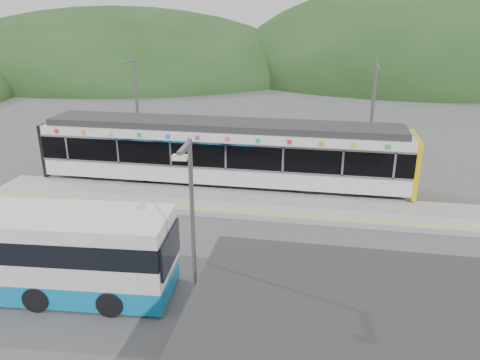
# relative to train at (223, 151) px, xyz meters

# --- Properties ---
(ground) EXTENTS (120.00, 120.00, 0.00)m
(ground) POSITION_rel_train_xyz_m (1.08, -6.00, -2.06)
(ground) COLOR #4C4C4F
(ground) RESTS_ON ground
(hills) EXTENTS (146.00, 149.00, 26.00)m
(hills) POSITION_rel_train_xyz_m (7.27, -0.71, -2.06)
(hills) COLOR #1E3D19
(hills) RESTS_ON ground
(platform) EXTENTS (26.00, 3.20, 0.30)m
(platform) POSITION_rel_train_xyz_m (1.08, -2.70, -1.91)
(platform) COLOR #9E9E99
(platform) RESTS_ON ground
(yellow_line) EXTENTS (26.00, 0.10, 0.01)m
(yellow_line) POSITION_rel_train_xyz_m (1.08, -4.00, -1.76)
(yellow_line) COLOR yellow
(yellow_line) RESTS_ON platform
(train) EXTENTS (20.44, 3.01, 3.74)m
(train) POSITION_rel_train_xyz_m (0.00, 0.00, 0.00)
(train) COLOR black
(train) RESTS_ON ground
(catenary_mast_west) EXTENTS (0.18, 1.80, 7.00)m
(catenary_mast_west) POSITION_rel_train_xyz_m (-5.92, 2.56, 1.58)
(catenary_mast_west) COLOR slate
(catenary_mast_west) RESTS_ON ground
(catenary_mast_east) EXTENTS (0.18, 1.80, 7.00)m
(catenary_mast_east) POSITION_rel_train_xyz_m (8.08, 2.56, 1.58)
(catenary_mast_east) COLOR slate
(catenary_mast_east) RESTS_ON ground
(bus) EXTENTS (11.28, 3.38, 3.03)m
(bus) POSITION_rel_train_xyz_m (-5.01, -11.47, -0.60)
(bus) COLOR #0D80C4
(bus) RESTS_ON ground
(lamp_post) EXTENTS (0.36, 1.12, 6.44)m
(lamp_post) POSITION_rel_train_xyz_m (2.11, -13.54, 1.77)
(lamp_post) COLOR slate
(lamp_post) RESTS_ON ground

